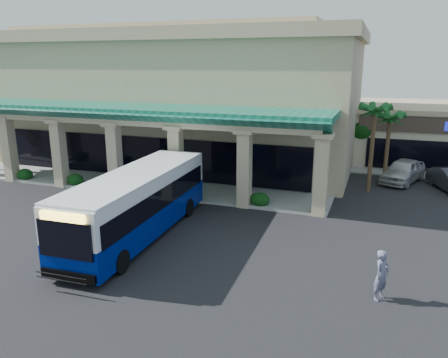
% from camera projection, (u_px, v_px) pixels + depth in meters
% --- Properties ---
extents(ground, '(110.00, 110.00, 0.00)m').
position_uv_depth(ground, '(186.00, 234.00, 22.36)').
color(ground, black).
extents(main_building, '(30.80, 14.80, 11.35)m').
position_uv_depth(main_building, '(178.00, 96.00, 38.05)').
color(main_building, tan).
rests_on(main_building, ground).
extents(arcade, '(30.00, 6.20, 5.70)m').
position_uv_depth(arcade, '(121.00, 146.00, 30.42)').
color(arcade, '#0E5947').
rests_on(arcade, ground).
extents(palm_0, '(2.40, 2.40, 6.60)m').
position_uv_depth(palm_0, '(372.00, 144.00, 28.72)').
color(palm_0, '#15511F').
rests_on(palm_0, ground).
extents(palm_1, '(2.40, 2.40, 5.80)m').
position_uv_depth(palm_1, '(388.00, 143.00, 31.22)').
color(palm_1, '#15511F').
rests_on(palm_1, ground).
extents(broadleaf_tree, '(2.60, 2.60, 4.81)m').
position_uv_depth(broadleaf_tree, '(362.00, 138.00, 36.55)').
color(broadleaf_tree, black).
rests_on(broadleaf_tree, ground).
extents(transit_bus, '(3.18, 11.91, 3.30)m').
position_uv_depth(transit_bus, '(138.00, 205.00, 21.72)').
color(transit_bus, navy).
rests_on(transit_bus, ground).
extents(pedestrian, '(0.75, 0.84, 1.93)m').
position_uv_depth(pedestrian, '(382.00, 275.00, 15.97)').
color(pedestrian, slate).
rests_on(pedestrian, ground).
extents(car_silver, '(3.68, 5.38, 1.70)m').
position_uv_depth(car_silver, '(403.00, 171.00, 31.81)').
color(car_silver, '#B6B6B6').
rests_on(car_silver, ground).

